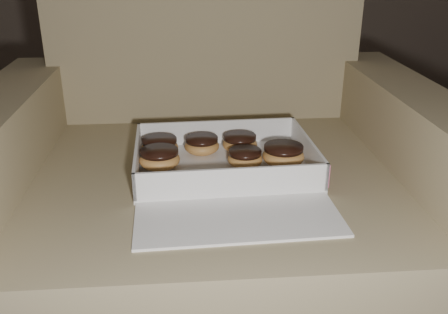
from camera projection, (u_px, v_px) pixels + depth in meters
armchair at (212, 209)px, 1.16m from camera, size 0.99×0.83×1.03m
bakery_box at (228, 171)px, 1.00m from camera, size 0.37×0.43×0.06m
donut_a at (283, 155)px, 1.03m from camera, size 0.09×0.09×0.04m
donut_b at (202, 145)px, 1.09m from camera, size 0.08×0.08×0.04m
donut_c at (240, 143)px, 1.10m from camera, size 0.08×0.08×0.04m
donut_d at (160, 158)px, 1.02m from camera, size 0.08×0.08×0.04m
donut_e at (160, 146)px, 1.08m from camera, size 0.08×0.08×0.04m
donut_f at (245, 158)px, 1.03m from camera, size 0.07×0.07×0.04m
crumb_a at (307, 177)px, 0.98m from camera, size 0.01×0.01×0.00m
crumb_b at (172, 189)px, 0.93m from camera, size 0.01×0.01×0.00m
crumb_c at (223, 176)px, 0.99m from camera, size 0.01×0.01×0.00m
crumb_d at (150, 181)px, 0.97m from camera, size 0.01×0.01×0.00m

